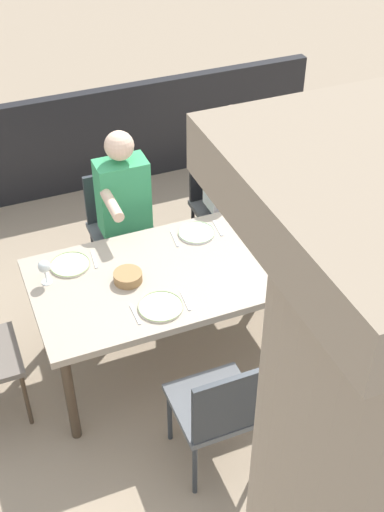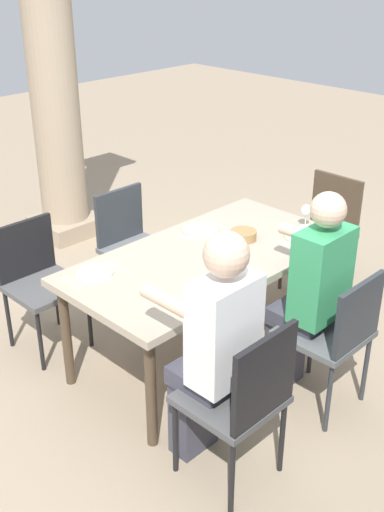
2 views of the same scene
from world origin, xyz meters
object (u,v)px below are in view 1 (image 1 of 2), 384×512
at_px(dining_table, 181,277).
at_px(bread_basket, 128,277).
at_px(chair_mid_south, 120,223).
at_px(wine_glass_3, 44,267).
at_px(plate_0, 298,270).
at_px(chair_west_south, 222,198).
at_px(plate_1, 197,233).
at_px(diner_woman_green, 127,217).
at_px(plate_3, 70,264).
at_px(plate_2, 161,306).
at_px(diner_man_white, 234,190).
at_px(chair_west_north, 350,364).
at_px(chair_mid_north, 220,408).

relative_size(dining_table, bread_basket, 10.53).
distance_m(chair_mid_south, wine_glass_3, 1.01).
distance_m(plate_0, bread_basket, 1.01).
bearing_deg(chair_west_south, wine_glass_3, 25.82).
bearing_deg(chair_west_south, plate_1, 52.65).
bearing_deg(dining_table, diner_woman_green, -79.84).
bearing_deg(chair_west_south, plate_0, 88.57).
xyz_separation_m(chair_mid_south, plate_3, (0.49, 0.59, 0.22)).
relative_size(chair_mid_south, plate_0, 3.85).
bearing_deg(wine_glass_3, chair_west_south, -154.18).
relative_size(dining_table, plate_3, 7.36).
distance_m(plate_1, plate_2, 0.72).
height_order(diner_man_white, wine_glass_3, diner_man_white).
height_order(plate_2, bread_basket, bread_basket).
height_order(plate_1, plate_2, same).
bearing_deg(plate_1, diner_woman_green, -48.48).
relative_size(chair_west_north, chair_mid_south, 0.98).
relative_size(diner_woman_green, plate_3, 5.36).
relative_size(diner_man_white, plate_0, 5.89).
bearing_deg(dining_table, chair_west_south, -127.43).
height_order(chair_mid_north, diner_woman_green, diner_woman_green).
distance_m(chair_west_south, plate_1, 0.77).
bearing_deg(chair_west_north, diner_man_white, -90.11).
height_order(chair_west_south, wine_glass_3, chair_west_south).
height_order(chair_mid_south, diner_woman_green, diner_woman_green).
height_order(plate_1, wine_glass_3, wine_glass_3).
height_order(chair_west_south, plate_2, chair_west_south).
bearing_deg(diner_woman_green, chair_mid_south, -90.90).
height_order(chair_west_south, plate_0, chair_west_south).
bearing_deg(wine_glass_3, plate_1, -173.63).
height_order(plate_0, plate_2, same).
bearing_deg(chair_mid_south, plate_2, 84.67).
distance_m(chair_west_north, plate_3, 1.74).
xyz_separation_m(chair_west_north, plate_0, (0.03, -0.59, 0.24)).
bearing_deg(diner_woman_green, dining_table, 100.16).
bearing_deg(plate_2, plate_1, -128.56).
bearing_deg(dining_table, chair_mid_north, 82.23).
distance_m(plate_3, bread_basket, 0.39).
xyz_separation_m(chair_west_south, chair_mid_south, (0.79, 0.01, -0.01)).
bearing_deg(chair_mid_south, dining_table, 97.79).
bearing_deg(chair_west_south, diner_man_white, 90.86).
xyz_separation_m(diner_woman_green, plate_2, (0.10, 0.96, 0.05)).
distance_m(chair_mid_north, diner_woman_green, 1.57).
relative_size(diner_man_white, bread_basket, 7.83).
distance_m(plate_0, plate_2, 0.87).
height_order(chair_mid_south, diner_man_white, diner_man_white).
relative_size(chair_mid_north, diner_woman_green, 0.66).
bearing_deg(plate_0, chair_west_south, -91.43).
relative_size(chair_west_north, diner_woman_green, 0.65).
xyz_separation_m(chair_mid_south, bread_basket, (0.21, 0.86, 0.24)).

